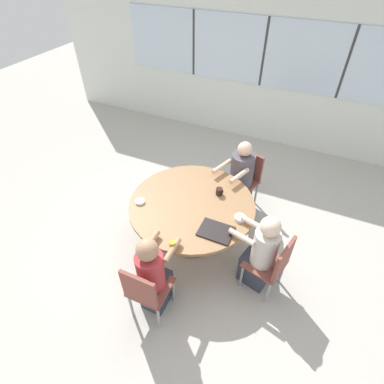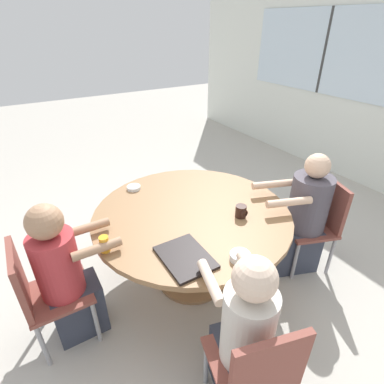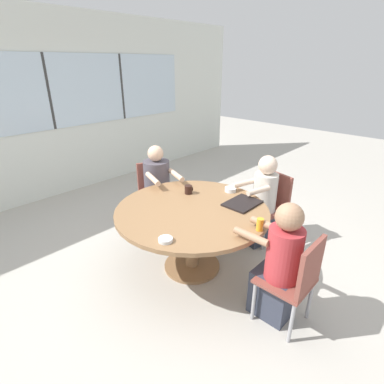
{
  "view_description": "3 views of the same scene",
  "coord_description": "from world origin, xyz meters",
  "px_view_note": "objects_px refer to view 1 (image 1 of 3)",
  "views": [
    {
      "loc": [
        1.08,
        -2.4,
        3.22
      ],
      "look_at": [
        0.0,
        0.0,
        0.89
      ],
      "focal_mm": 28.0,
      "sensor_mm": 36.0,
      "label": 1
    },
    {
      "loc": [
        1.67,
        -1.01,
        2.0
      ],
      "look_at": [
        0.0,
        0.0,
        0.89
      ],
      "focal_mm": 28.0,
      "sensor_mm": 36.0,
      "label": 2
    },
    {
      "loc": [
        -1.95,
        -1.84,
        2.06
      ],
      "look_at": [
        0.0,
        0.0,
        0.89
      ],
      "focal_mm": 28.0,
      "sensor_mm": 36.0,
      "label": 3
    }
  ],
  "objects_px": {
    "bowl_white_shallow": "(140,202)",
    "person_man_blue_shirt": "(153,276)",
    "chair_for_man_teal_shirt": "(246,175)",
    "person_woman_green_shirt": "(261,255)",
    "coffee_mug": "(219,192)",
    "juice_glass": "(172,245)",
    "chair_for_woman_green_shirt": "(274,263)",
    "bowl_cereal": "(240,218)",
    "chair_for_man_blue_shirt": "(145,290)",
    "person_man_teal_shirt": "(239,180)"
  },
  "relations": [
    {
      "from": "person_man_teal_shirt",
      "to": "juice_glass",
      "type": "xyz_separation_m",
      "value": [
        -0.23,
        -1.63,
        0.27
      ]
    },
    {
      "from": "person_man_teal_shirt",
      "to": "bowl_cereal",
      "type": "relative_size",
      "value": 8.6
    },
    {
      "from": "chair_for_woman_green_shirt",
      "to": "chair_for_man_blue_shirt",
      "type": "height_order",
      "value": "same"
    },
    {
      "from": "person_man_blue_shirt",
      "to": "coffee_mug",
      "type": "xyz_separation_m",
      "value": [
        0.24,
        1.26,
        0.25
      ]
    },
    {
      "from": "chair_for_man_blue_shirt",
      "to": "coffee_mug",
      "type": "relative_size",
      "value": 8.98
    },
    {
      "from": "chair_for_woman_green_shirt",
      "to": "juice_glass",
      "type": "relative_size",
      "value": 7.52
    },
    {
      "from": "person_man_teal_shirt",
      "to": "chair_for_man_blue_shirt",
      "type": "bearing_deg",
      "value": 100.9
    },
    {
      "from": "chair_for_woman_green_shirt",
      "to": "chair_for_man_blue_shirt",
      "type": "relative_size",
      "value": 1.0
    },
    {
      "from": "person_man_teal_shirt",
      "to": "bowl_cereal",
      "type": "bearing_deg",
      "value": 126.68
    },
    {
      "from": "juice_glass",
      "to": "bowl_white_shallow",
      "type": "xyz_separation_m",
      "value": [
        -0.68,
        0.46,
        -0.04
      ]
    },
    {
      "from": "chair_for_woman_green_shirt",
      "to": "bowl_white_shallow",
      "type": "xyz_separation_m",
      "value": [
        -1.68,
        0.04,
        0.23
      ]
    },
    {
      "from": "person_woman_green_shirt",
      "to": "bowl_white_shallow",
      "type": "xyz_separation_m",
      "value": [
        -1.53,
        -0.0,
        0.21
      ]
    },
    {
      "from": "person_woman_green_shirt",
      "to": "bowl_white_shallow",
      "type": "height_order",
      "value": "person_woman_green_shirt"
    },
    {
      "from": "chair_for_man_blue_shirt",
      "to": "bowl_cereal",
      "type": "relative_size",
      "value": 6.51
    },
    {
      "from": "person_man_blue_shirt",
      "to": "person_man_teal_shirt",
      "type": "height_order",
      "value": "person_man_teal_shirt"
    },
    {
      "from": "person_woman_green_shirt",
      "to": "person_man_blue_shirt",
      "type": "xyz_separation_m",
      "value": [
        -0.94,
        -0.73,
        -0.0
      ]
    },
    {
      "from": "chair_for_man_blue_shirt",
      "to": "person_man_blue_shirt",
      "type": "distance_m",
      "value": 0.16
    },
    {
      "from": "chair_for_man_teal_shirt",
      "to": "bowl_white_shallow",
      "type": "relative_size",
      "value": 7.08
    },
    {
      "from": "chair_for_man_blue_shirt",
      "to": "person_woman_green_shirt",
      "type": "distance_m",
      "value": 1.3
    },
    {
      "from": "person_woman_green_shirt",
      "to": "chair_for_man_blue_shirt",
      "type": "bearing_deg",
      "value": 148.1
    },
    {
      "from": "chair_for_man_teal_shirt",
      "to": "juice_glass",
      "type": "bearing_deg",
      "value": 100.79
    },
    {
      "from": "person_man_teal_shirt",
      "to": "bowl_cereal",
      "type": "height_order",
      "value": "person_man_teal_shirt"
    },
    {
      "from": "bowl_white_shallow",
      "to": "person_man_blue_shirt",
      "type": "bearing_deg",
      "value": -51.22
    },
    {
      "from": "chair_for_man_blue_shirt",
      "to": "coffee_mug",
      "type": "height_order",
      "value": "chair_for_man_blue_shirt"
    },
    {
      "from": "chair_for_man_teal_shirt",
      "to": "bowl_cereal",
      "type": "xyz_separation_m",
      "value": [
        0.22,
        -1.09,
        0.23
      ]
    },
    {
      "from": "person_man_blue_shirt",
      "to": "coffee_mug",
      "type": "bearing_deg",
      "value": 78.96
    },
    {
      "from": "chair_for_man_teal_shirt",
      "to": "person_man_blue_shirt",
      "type": "xyz_separation_m",
      "value": [
        -0.39,
        -2.05,
        0.01
      ]
    },
    {
      "from": "coffee_mug",
      "to": "bowl_cereal",
      "type": "relative_size",
      "value": 0.72
    },
    {
      "from": "person_man_teal_shirt",
      "to": "juice_glass",
      "type": "bearing_deg",
      "value": 101.88
    },
    {
      "from": "chair_for_man_blue_shirt",
      "to": "chair_for_man_teal_shirt",
      "type": "distance_m",
      "value": 2.25
    },
    {
      "from": "chair_for_man_teal_shirt",
      "to": "person_woman_green_shirt",
      "type": "distance_m",
      "value": 1.43
    },
    {
      "from": "chair_for_man_teal_shirt",
      "to": "bowl_white_shallow",
      "type": "xyz_separation_m",
      "value": [
        -0.97,
        -1.32,
        0.23
      ]
    },
    {
      "from": "bowl_white_shallow",
      "to": "chair_for_man_teal_shirt",
      "type": "bearing_deg",
      "value": 53.64
    },
    {
      "from": "person_man_teal_shirt",
      "to": "bowl_white_shallow",
      "type": "xyz_separation_m",
      "value": [
        -0.92,
        -1.17,
        0.23
      ]
    },
    {
      "from": "chair_for_man_blue_shirt",
      "to": "person_woman_green_shirt",
      "type": "height_order",
      "value": "person_woman_green_shirt"
    },
    {
      "from": "chair_for_man_blue_shirt",
      "to": "bowl_cereal",
      "type": "distance_m",
      "value": 1.3
    },
    {
      "from": "bowl_cereal",
      "to": "person_woman_green_shirt",
      "type": "bearing_deg",
      "value": -34.38
    },
    {
      "from": "person_man_blue_shirt",
      "to": "chair_for_man_blue_shirt",
      "type": "bearing_deg",
      "value": -90.0
    },
    {
      "from": "person_man_teal_shirt",
      "to": "coffee_mug",
      "type": "bearing_deg",
      "value": 102.09
    },
    {
      "from": "bowl_cereal",
      "to": "chair_for_woman_green_shirt",
      "type": "bearing_deg",
      "value": -28.79
    },
    {
      "from": "person_man_blue_shirt",
      "to": "bowl_cereal",
      "type": "xyz_separation_m",
      "value": [
        0.61,
        0.96,
        0.22
      ]
    },
    {
      "from": "chair_for_man_teal_shirt",
      "to": "person_woman_green_shirt",
      "type": "height_order",
      "value": "person_woman_green_shirt"
    },
    {
      "from": "chair_for_man_teal_shirt",
      "to": "coffee_mug",
      "type": "bearing_deg",
      "value": 99.57
    },
    {
      "from": "coffee_mug",
      "to": "juice_glass",
      "type": "xyz_separation_m",
      "value": [
        -0.15,
        -1.0,
        0.01
      ]
    },
    {
      "from": "chair_for_man_teal_shirt",
      "to": "coffee_mug",
      "type": "relative_size",
      "value": 8.98
    },
    {
      "from": "chair_for_man_teal_shirt",
      "to": "person_man_blue_shirt",
      "type": "bearing_deg",
      "value": 99.31
    },
    {
      "from": "person_man_teal_shirt",
      "to": "juice_glass",
      "type": "height_order",
      "value": "person_man_teal_shirt"
    },
    {
      "from": "chair_for_man_teal_shirt",
      "to": "juice_glass",
      "type": "relative_size",
      "value": 7.52
    },
    {
      "from": "coffee_mug",
      "to": "bowl_cereal",
      "type": "xyz_separation_m",
      "value": [
        0.37,
        -0.31,
        -0.02
      ]
    },
    {
      "from": "person_woman_green_shirt",
      "to": "person_man_blue_shirt",
      "type": "height_order",
      "value": "same"
    }
  ]
}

